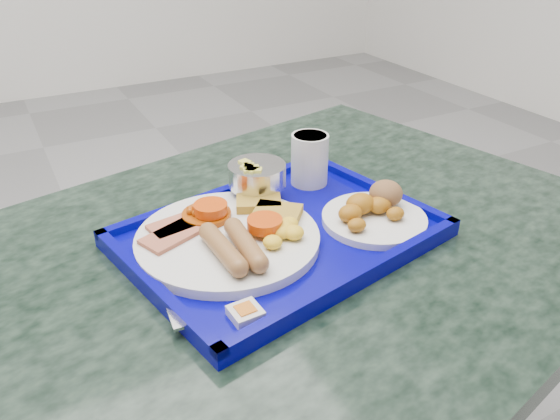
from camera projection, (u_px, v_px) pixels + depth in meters
name	position (u px, v px, depth m)	size (l,w,h in m)	color
floor	(138.00, 379.00, 1.62)	(6.00, 6.00, 0.00)	gray
table	(263.00, 349.00, 0.93)	(1.37, 1.07, 0.76)	slate
tray	(280.00, 235.00, 0.86)	(0.52, 0.42, 0.03)	#04038A
main_plate	(232.00, 234.00, 0.83)	(0.28, 0.28, 0.04)	silver
bread_plate	(374.00, 211.00, 0.88)	(0.17, 0.17, 0.06)	silver
fruit_bowl	(257.00, 176.00, 0.93)	(0.10, 0.10, 0.07)	silver
juice_cup	(310.00, 158.00, 0.98)	(0.07, 0.07, 0.09)	silver
spoon	(175.00, 254.00, 0.80)	(0.06, 0.15, 0.01)	silver
knife	(163.00, 285.00, 0.73)	(0.01, 0.19, 0.00)	silver
jam_packet	(246.00, 313.00, 0.68)	(0.04, 0.04, 0.02)	silver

